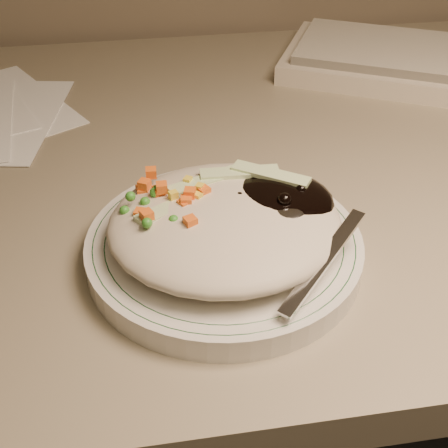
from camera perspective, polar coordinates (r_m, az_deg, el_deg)
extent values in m
cube|color=#7E735B|center=(0.70, 4.07, 5.57)|extent=(1.40, 0.70, 0.04)
cylinder|color=silver|center=(0.53, 0.00, -2.24)|extent=(0.23, 0.23, 0.02)
torus|color=#144723|center=(0.52, 0.00, -1.40)|extent=(0.22, 0.22, 0.00)
torus|color=#144723|center=(0.52, 0.00, -1.40)|extent=(0.20, 0.20, 0.00)
ellipsoid|color=#C0B49C|center=(0.51, 0.09, 0.04)|extent=(0.19, 0.18, 0.04)
ellipsoid|color=black|center=(0.52, 4.69, 1.91)|extent=(0.10, 0.09, 0.03)
ellipsoid|color=orange|center=(0.52, -5.18, 1.04)|extent=(0.08, 0.08, 0.02)
sphere|color=black|center=(0.51, 1.43, 2.35)|extent=(0.01, 0.01, 0.01)
sphere|color=black|center=(0.52, 4.43, 3.01)|extent=(0.01, 0.01, 0.01)
sphere|color=black|center=(0.52, 7.07, 3.14)|extent=(0.01, 0.01, 0.01)
sphere|color=black|center=(0.53, 5.95, 3.35)|extent=(0.01, 0.01, 0.01)
sphere|color=black|center=(0.50, 5.56, 2.20)|extent=(0.01, 0.01, 0.01)
sphere|color=black|center=(0.52, 4.33, 2.55)|extent=(0.01, 0.01, 0.01)
sphere|color=black|center=(0.53, 5.26, 3.30)|extent=(0.01, 0.01, 0.01)
cube|color=orange|center=(0.51, -5.71, 3.34)|extent=(0.01, 0.01, 0.01)
cube|color=orange|center=(0.50, -3.69, 1.12)|extent=(0.01, 0.01, 0.01)
cube|color=orange|center=(0.53, -7.29, 3.60)|extent=(0.01, 0.01, 0.01)
cube|color=orange|center=(0.50, -3.14, 2.82)|extent=(0.01, 0.01, 0.01)
cube|color=orange|center=(0.50, -3.47, 2.09)|extent=(0.01, 0.01, 0.01)
cube|color=orange|center=(0.54, -7.48, 3.11)|extent=(0.01, 0.01, 0.01)
cube|color=orange|center=(0.52, -5.97, 3.01)|extent=(0.01, 0.01, 0.01)
cube|color=orange|center=(0.50, -3.65, 1.76)|extent=(0.01, 0.01, 0.01)
cube|color=orange|center=(0.51, -1.86, 2.98)|extent=(0.01, 0.01, 0.01)
cube|color=orange|center=(0.53, -6.68, 4.68)|extent=(0.01, 0.01, 0.01)
cube|color=orange|center=(0.49, -7.08, 0.79)|extent=(0.01, 0.01, 0.01)
cube|color=orange|center=(0.48, -3.10, 0.20)|extent=(0.01, 0.01, 0.01)
cube|color=orange|center=(0.50, -7.65, 0.89)|extent=(0.01, 0.01, 0.01)
cube|color=orange|center=(0.53, -7.37, 2.87)|extent=(0.01, 0.01, 0.01)
sphere|color=#388C28|center=(0.51, -3.61, 2.24)|extent=(0.01, 0.01, 0.01)
sphere|color=#388C28|center=(0.48, -7.05, 0.09)|extent=(0.01, 0.01, 0.01)
sphere|color=#388C28|center=(0.51, -7.23, 2.02)|extent=(0.01, 0.01, 0.01)
sphere|color=#388C28|center=(0.51, -8.56, 2.51)|extent=(0.01, 0.01, 0.01)
sphere|color=#388C28|center=(0.52, -4.00, 2.49)|extent=(0.01, 0.01, 0.01)
sphere|color=#388C28|center=(0.49, -2.84, 0.15)|extent=(0.01, 0.01, 0.01)
sphere|color=#388C28|center=(0.51, -5.24, 1.51)|extent=(0.01, 0.01, 0.01)
sphere|color=#388C28|center=(0.50, -5.82, 0.10)|extent=(0.01, 0.01, 0.01)
sphere|color=#388C28|center=(0.51, -9.08, 1.22)|extent=(0.01, 0.01, 0.01)
sphere|color=#388C28|center=(0.52, -6.12, 3.14)|extent=(0.01, 0.01, 0.01)
sphere|color=#388C28|center=(0.52, -6.35, 2.91)|extent=(0.01, 0.01, 0.01)
sphere|color=#388C28|center=(0.50, -7.05, 0.90)|extent=(0.01, 0.01, 0.01)
sphere|color=#388C28|center=(0.49, -4.63, 0.36)|extent=(0.01, 0.01, 0.01)
sphere|color=#388C28|center=(0.53, -1.67, 3.61)|extent=(0.01, 0.01, 0.01)
cube|color=yellow|center=(0.52, -4.14, 2.48)|extent=(0.01, 0.01, 0.01)
cube|color=yellow|center=(0.51, -2.41, 2.47)|extent=(0.01, 0.01, 0.01)
cube|color=yellow|center=(0.52, -5.35, 2.53)|extent=(0.01, 0.01, 0.01)
cube|color=yellow|center=(0.51, -4.66, 2.64)|extent=(0.01, 0.01, 0.01)
cube|color=yellow|center=(0.51, -5.20, 1.37)|extent=(0.01, 0.01, 0.01)
cube|color=yellow|center=(0.51, -2.24, 3.30)|extent=(0.01, 0.01, 0.01)
cube|color=yellow|center=(0.53, -3.33, 3.94)|extent=(0.01, 0.01, 0.01)
cube|color=yellow|center=(0.51, -4.14, 1.40)|extent=(0.01, 0.01, 0.01)
cube|color=#B2D18C|center=(0.53, -1.68, 3.97)|extent=(0.07, 0.04, 0.00)
cube|color=#B2D18C|center=(0.54, 1.43, 4.72)|extent=(0.07, 0.02, 0.00)
cube|color=#B2D18C|center=(0.50, -4.60, 1.62)|extent=(0.07, 0.05, 0.00)
cube|color=#B2D18C|center=(0.53, 4.29, 4.55)|extent=(0.06, 0.05, 0.00)
ellipsoid|color=silver|center=(0.50, 5.63, 1.26)|extent=(0.06, 0.06, 0.01)
cube|color=silver|center=(0.48, 9.11, -3.35)|extent=(0.09, 0.09, 0.03)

